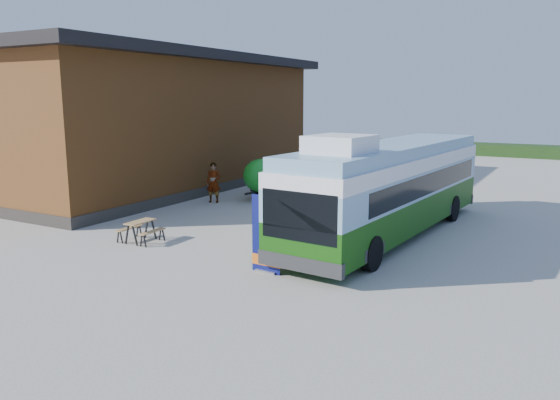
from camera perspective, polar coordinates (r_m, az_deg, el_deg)
The scene contains 10 objects.
ground at distance 18.40m, azimuth -7.74°, elevation -5.53°, with size 100.00×100.00×0.00m, color #BCB7AD.
barn at distance 32.11m, azimuth -12.25°, elevation 7.73°, with size 9.60×21.20×7.50m.
hedge at distance 52.35m, azimuth 26.23°, elevation 4.53°, with size 40.00×3.00×1.00m, color #264419.
bus at distance 20.52m, azimuth 11.42°, elevation 1.48°, with size 3.79×13.12×3.98m.
awning at distance 21.52m, azimuth 6.45°, elevation 4.74°, with size 2.96×4.39×0.52m.
banner at distance 16.01m, azimuth -1.47°, elevation -4.36°, with size 1.01×0.24×2.32m.
picnic_table at distance 20.14m, azimuth -14.38°, elevation -2.68°, with size 1.35×1.21×0.76m.
person_a at distance 26.96m, azimuth -6.95°, elevation 1.81°, with size 0.72×0.47×1.98m, color #999999.
person_b at distance 25.86m, azimuth 8.03°, elevation 1.07°, with size 0.81×0.63×1.67m, color #999999.
slurry_tanker at distance 28.81m, azimuth 0.17°, elevation 2.87°, with size 2.16×5.59×2.08m.
Camera 1 is at (10.69, -14.08, 5.10)m, focal length 35.00 mm.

